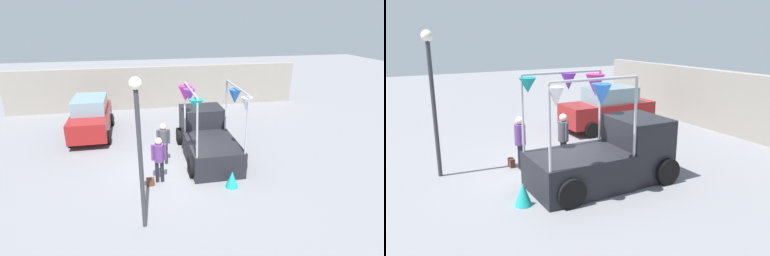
% 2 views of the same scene
% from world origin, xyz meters
% --- Properties ---
extents(ground_plane, '(60.00, 60.00, 0.00)m').
position_xyz_m(ground_plane, '(0.00, 0.00, 0.00)').
color(ground_plane, slate).
extents(vendor_truck, '(2.46, 4.04, 3.15)m').
position_xyz_m(vendor_truck, '(1.38, 0.92, 0.87)').
color(vendor_truck, black).
rests_on(vendor_truck, ground).
extents(parked_car, '(1.88, 4.00, 1.88)m').
position_xyz_m(parked_car, '(-3.62, 4.11, 0.94)').
color(parked_car, maroon).
rests_on(parked_car, ground).
extents(person_customer, '(0.53, 0.34, 1.70)m').
position_xyz_m(person_customer, '(-0.76, -0.97, 1.03)').
color(person_customer, black).
rests_on(person_customer, ground).
extents(person_vendor, '(0.53, 0.34, 1.71)m').
position_xyz_m(person_vendor, '(-0.46, 0.37, 1.03)').
color(person_vendor, '#2D2823').
rests_on(person_vendor, ground).
extents(handbag, '(0.28, 0.16, 0.28)m').
position_xyz_m(handbag, '(-1.11, -1.17, 0.14)').
color(handbag, '#592D1E').
rests_on(handbag, ground).
extents(street_lamp, '(0.32, 0.32, 4.26)m').
position_xyz_m(street_lamp, '(-1.40, -3.30, 2.75)').
color(street_lamp, '#333338').
rests_on(street_lamp, ground).
extents(brick_boundary_wall, '(18.00, 0.36, 2.60)m').
position_xyz_m(brick_boundary_wall, '(0.00, 8.21, 1.30)').
color(brick_boundary_wall, gray).
rests_on(brick_boundary_wall, ground).
extents(folded_kite_bundle_teal, '(0.58, 0.58, 0.60)m').
position_xyz_m(folded_kite_bundle_teal, '(1.66, -1.81, 0.30)').
color(folded_kite_bundle_teal, teal).
rests_on(folded_kite_bundle_teal, ground).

